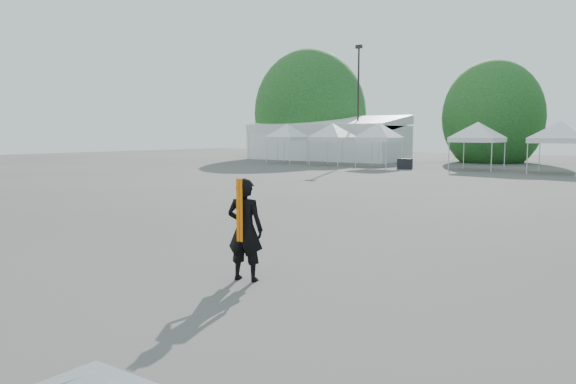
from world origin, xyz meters
The scene contains 12 objects.
ground centered at (0.00, 0.00, 0.00)m, with size 120.00×120.00×0.00m, color #474442.
marquee centered at (-22.00, 35.00, 1.97)m, with size 15.00×6.25×4.23m.
light_pole_west centered at (-18.00, 34.00, 5.77)m, with size 0.60×0.25×10.30m.
tree_far_w centered at (-26.00, 38.00, 4.54)m, with size 4.80×4.80×7.30m.
tree_mid_w centered at (-8.00, 40.00, 3.93)m, with size 4.16×4.16×6.33m.
tent_a centered at (-21.58, 28.22, 3.06)m, with size 3.77×3.77×3.88m.
tent_b centered at (-16.81, 27.95, 3.06)m, with size 4.06×4.06×3.88m.
tent_c centered at (-12.38, 27.42, 3.06)m, with size 3.83×3.83×3.88m.
tent_d centered at (-5.51, 28.75, 3.06)m, with size 4.37×4.37×3.88m.
tent_e centered at (-0.20, 28.56, 3.06)m, with size 4.70×4.70×3.88m.
man centered at (1.10, -2.90, 0.90)m, with size 0.75×0.59×1.79m.
crate_west centered at (-10.01, 26.90, 0.37)m, with size 0.96×0.75×0.75m, color black.
Camera 1 is at (7.46, -10.08, 2.55)m, focal length 35.00 mm.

